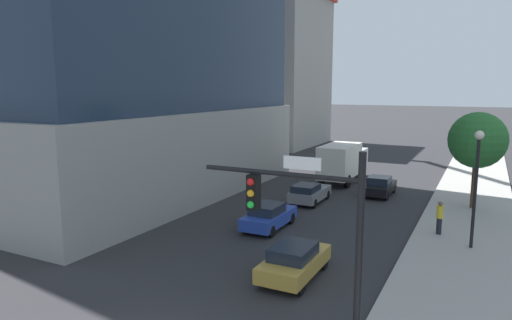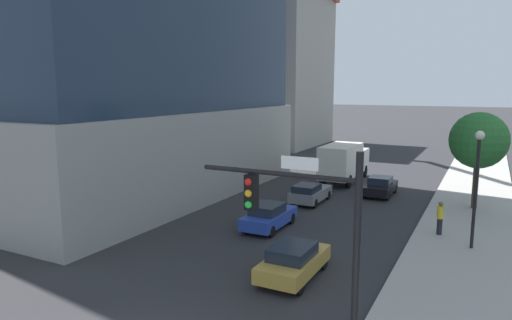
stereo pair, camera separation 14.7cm
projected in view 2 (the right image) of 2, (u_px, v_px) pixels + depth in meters
sidewalk at (469, 222)px, 27.16m from camera, size 5.23×120.00×0.15m
construction_building at (269, 52)px, 63.40m from camera, size 20.04×22.87×31.90m
traffic_light_pole at (306, 222)px, 12.71m from camera, size 4.88×0.48×6.20m
street_lamp at (477, 172)px, 21.89m from camera, size 0.44×0.44×5.81m
street_tree at (479, 141)px, 29.24m from camera, size 3.63×3.63×6.30m
car_blue at (269, 216)px, 25.97m from camera, size 1.80×4.13×1.47m
car_gray at (310, 193)px, 31.77m from camera, size 1.82×4.04×1.41m
car_gold at (293, 261)px, 19.22m from camera, size 1.88×4.15×1.47m
car_black at (380, 186)px, 33.97m from camera, size 1.82×4.04×1.43m
box_truck at (344, 161)px, 38.65m from camera, size 2.43×7.43×3.27m
pedestrian_yellow_shirt at (440, 218)px, 24.42m from camera, size 0.34×0.34×1.81m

